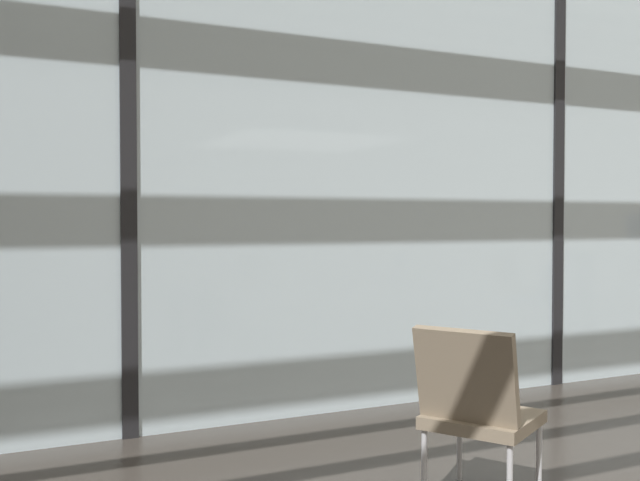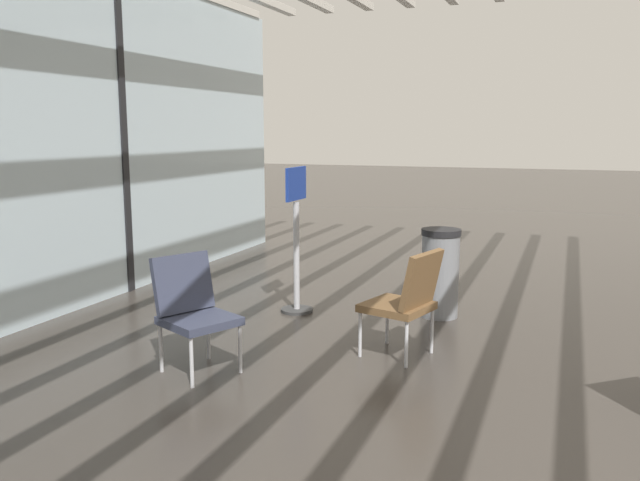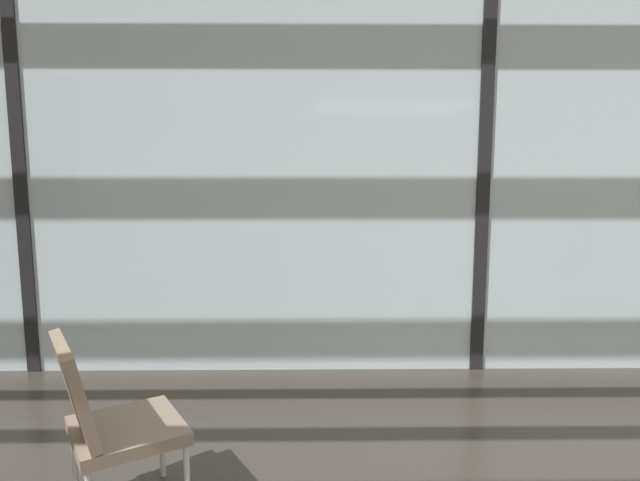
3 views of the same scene
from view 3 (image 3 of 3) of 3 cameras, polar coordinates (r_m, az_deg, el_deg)
name	(u,v)px [view 3 (image 3 of 3)]	position (r m, az deg, el deg)	size (l,w,h in m)	color
glass_curtain_wall	(483,149)	(4.51, 16.20, 8.89)	(14.00, 0.08, 3.47)	silver
window_mullion_0	(21,149)	(4.85, -28.07, 8.19)	(0.10, 0.12, 3.47)	black
window_mullion_1	(483,149)	(4.51, 16.20, 8.89)	(0.10, 0.12, 3.47)	black
parked_airplane	(295,129)	(10.27, -2.57, 11.25)	(12.25, 4.42, 4.42)	silver
lounge_chair_1	(106,416)	(2.86, -20.85, -16.29)	(0.70, 0.68, 0.87)	#7F705B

